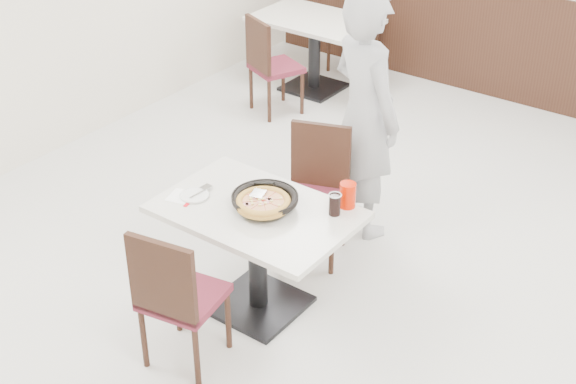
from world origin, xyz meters
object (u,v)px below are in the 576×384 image
Objects in this scene: main_table at (258,259)px; chair_far at (313,198)px; bg_chair_left_near at (276,65)px; pizza at (263,204)px; chair_near at (184,293)px; cola_glass at (335,205)px; side_plate at (194,195)px; bg_table_left at (314,54)px; diner_person at (365,115)px; red_cup at (348,195)px; bg_chair_left_far at (353,28)px; pizza_pan at (265,202)px.

chair_far is at bearing 94.20° from main_table.
bg_chair_left_near is (-1.66, 1.78, 0.00)m from chair_far.
chair_far is 2.82× the size of pizza.
pizza is (0.10, 0.62, 0.34)m from chair_near.
chair_far is at bearing 135.74° from cola_glass.
bg_chair_left_near is at bearing 125.69° from pizza.
side_plate is 0.15× the size of bg_table_left.
bg_table_left is 0.67m from bg_chair_left_near.
red_cup is at bearing 138.56° from diner_person.
chair_far reaches higher than red_cup.
chair_near is 0.79× the size of bg_table_left.
side_plate is at bearing 114.83° from bg_chair_left_far.
cola_glass is at bearing -23.17° from bg_chair_left_near.
chair_far reaches higher than bg_table_left.
chair_far is at bearing 124.49° from bg_chair_left_far.
bg_chair_left_near is at bearing 125.84° from pizza_pan.
pizza_pan is 1.06× the size of pizza.
chair_far is (-0.05, 0.69, 0.10)m from main_table.
chair_near is 1.00× the size of bg_chair_left_far.
diner_person is at bearing -116.06° from chair_far.
cola_glass reaches higher than bg_table_left.
cola_glass is 0.14× the size of bg_chair_left_near.
diner_person is 1.51× the size of bg_table_left.
chair_near is at bearing -99.48° from pizza.
diner_person is 1.91× the size of bg_chair_left_far.
bg_table_left is (-1.33, 3.24, -0.38)m from side_plate.
cola_glass is at bearing 26.62° from pizza_pan.
chair_near reaches higher than pizza.
chair_near reaches higher than pizza_pan.
chair_near is 0.74m from pizza_pan.
pizza reaches higher than pizza_pan.
main_table is at bearing -32.00° from bg_chair_left_near.
diner_person reaches higher than pizza.
pizza_pan is 0.50m from red_cup.
red_cup is at bearing 43.89° from pizza.
red_cup is 0.13× the size of bg_table_left.
pizza_pan is at bearing -60.20° from bg_table_left.
main_table is 4.12m from bg_chair_left_far.
chair_far reaches higher than main_table.
pizza_pan is 4.10m from bg_chair_left_far.
chair_far is at bearing 79.75° from chair_near.
side_plate is (-0.40, -0.12, 0.38)m from main_table.
diner_person is 2.16m from bg_chair_left_near.
diner_person is (0.05, 1.85, 0.43)m from chair_near.
pizza is 2.10× the size of red_cup.
bg_chair_left_far is (-1.63, 4.38, 0.00)m from chair_near.
cola_glass is at bearing 115.43° from chair_far.
chair_near is at bearing 117.00° from bg_chair_left_far.
pizza is 1.23m from diner_person.
side_plate is (-0.43, -0.16, -0.03)m from pizza_pan.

